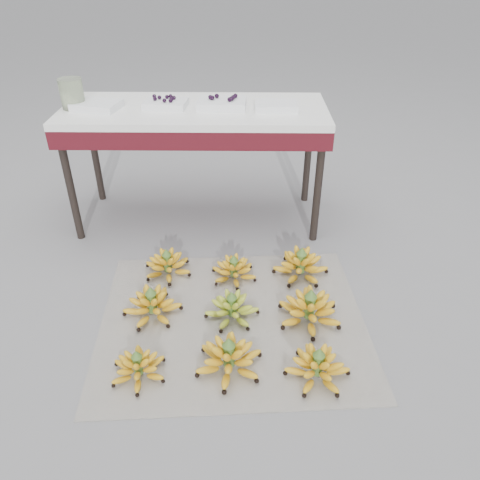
{
  "coord_description": "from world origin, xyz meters",
  "views": [
    {
      "loc": [
        0.15,
        -1.64,
        1.55
      ],
      "look_at": [
        0.12,
        0.26,
        0.31
      ],
      "focal_mm": 35.0,
      "sensor_mm": 36.0,
      "label": 1
    }
  ],
  "objects_px": {
    "bunch_back_right": "(301,265)",
    "tray_far_left": "(97,105)",
    "newspaper_mat": "(233,320)",
    "bunch_back_left": "(168,265)",
    "bunch_mid_right": "(309,310)",
    "glass_jar": "(72,94)",
    "tray_left": "(166,103)",
    "tray_far_right": "(276,106)",
    "bunch_front_center": "(229,358)",
    "bunch_front_right": "(317,367)",
    "tray_right": "(222,103)",
    "bunch_front_left": "(138,367)",
    "bunch_mid_left": "(152,305)",
    "bunch_mid_center": "(232,309)",
    "vendor_table": "(195,121)",
    "bunch_back_center": "(234,270)"
  },
  "relations": [
    {
      "from": "tray_left",
      "to": "tray_far_right",
      "type": "distance_m",
      "value": 0.63
    },
    {
      "from": "bunch_back_center",
      "to": "bunch_back_right",
      "type": "bearing_deg",
      "value": -9.15
    },
    {
      "from": "bunch_front_left",
      "to": "bunch_back_right",
      "type": "bearing_deg",
      "value": 21.7
    },
    {
      "from": "bunch_back_left",
      "to": "tray_far_right",
      "type": "xyz_separation_m",
      "value": [
        0.59,
        0.58,
        0.69
      ]
    },
    {
      "from": "bunch_back_center",
      "to": "tray_left",
      "type": "bearing_deg",
      "value": 106.76
    },
    {
      "from": "bunch_mid_left",
      "to": "bunch_back_right",
      "type": "xyz_separation_m",
      "value": [
        0.74,
        0.33,
        0.0
      ]
    },
    {
      "from": "bunch_back_right",
      "to": "vendor_table",
      "type": "xyz_separation_m",
      "value": [
        -0.59,
        0.62,
        0.58
      ]
    },
    {
      "from": "bunch_mid_right",
      "to": "glass_jar",
      "type": "distance_m",
      "value": 1.76
    },
    {
      "from": "bunch_mid_left",
      "to": "tray_right",
      "type": "relative_size",
      "value": 1.26
    },
    {
      "from": "bunch_mid_left",
      "to": "bunch_front_left",
      "type": "bearing_deg",
      "value": -70.09
    },
    {
      "from": "bunch_front_right",
      "to": "tray_far_right",
      "type": "relative_size",
      "value": 1.47
    },
    {
      "from": "bunch_mid_left",
      "to": "tray_left",
      "type": "xyz_separation_m",
      "value": [
        -0.01,
        0.95,
        0.69
      ]
    },
    {
      "from": "bunch_mid_left",
      "to": "tray_right",
      "type": "distance_m",
      "value": 1.21
    },
    {
      "from": "tray_left",
      "to": "tray_right",
      "type": "xyz_separation_m",
      "value": [
        0.32,
        -0.0,
        0.0
      ]
    },
    {
      "from": "newspaper_mat",
      "to": "bunch_front_right",
      "type": "xyz_separation_m",
      "value": [
        0.36,
        -0.34,
        0.06
      ]
    },
    {
      "from": "vendor_table",
      "to": "glass_jar",
      "type": "relative_size",
      "value": 9.29
    },
    {
      "from": "tray_right",
      "to": "bunch_mid_center",
      "type": "bearing_deg",
      "value": -85.47
    },
    {
      "from": "bunch_back_right",
      "to": "tray_far_left",
      "type": "height_order",
      "value": "tray_far_left"
    },
    {
      "from": "newspaper_mat",
      "to": "tray_far_right",
      "type": "xyz_separation_m",
      "value": [
        0.23,
        0.95,
        0.74
      ]
    },
    {
      "from": "bunch_back_right",
      "to": "tray_far_left",
      "type": "relative_size",
      "value": 1.18
    },
    {
      "from": "tray_right",
      "to": "tray_left",
      "type": "bearing_deg",
      "value": 179.89
    },
    {
      "from": "vendor_table",
      "to": "bunch_front_center",
      "type": "bearing_deg",
      "value": -79.75
    },
    {
      "from": "tray_far_left",
      "to": "tray_left",
      "type": "height_order",
      "value": "tray_left"
    },
    {
      "from": "tray_far_left",
      "to": "glass_jar",
      "type": "distance_m",
      "value": 0.15
    },
    {
      "from": "bunch_front_left",
      "to": "bunch_back_center",
      "type": "bearing_deg",
      "value": 38.51
    },
    {
      "from": "tray_left",
      "to": "bunch_mid_left",
      "type": "bearing_deg",
      "value": -89.19
    },
    {
      "from": "bunch_front_center",
      "to": "bunch_mid_left",
      "type": "height_order",
      "value": "bunch_front_center"
    },
    {
      "from": "bunch_back_center",
      "to": "vendor_table",
      "type": "height_order",
      "value": "vendor_table"
    },
    {
      "from": "newspaper_mat",
      "to": "bunch_back_left",
      "type": "relative_size",
      "value": 3.8
    },
    {
      "from": "bunch_front_left",
      "to": "bunch_back_left",
      "type": "xyz_separation_m",
      "value": [
        0.02,
        0.71,
        0.0
      ]
    },
    {
      "from": "bunch_front_left",
      "to": "tray_far_right",
      "type": "bearing_deg",
      "value": 42.78
    },
    {
      "from": "bunch_front_right",
      "to": "bunch_back_center",
      "type": "xyz_separation_m",
      "value": [
        -0.36,
        0.67,
        -0.0
      ]
    },
    {
      "from": "bunch_front_right",
      "to": "bunch_back_left",
      "type": "distance_m",
      "value": 1.01
    },
    {
      "from": "tray_left",
      "to": "tray_far_right",
      "type": "xyz_separation_m",
      "value": [
        0.63,
        -0.04,
        -0.0
      ]
    },
    {
      "from": "vendor_table",
      "to": "tray_far_right",
      "type": "height_order",
      "value": "tray_far_right"
    },
    {
      "from": "bunch_mid_left",
      "to": "bunch_back_left",
      "type": "distance_m",
      "value": 0.33
    },
    {
      "from": "bunch_front_center",
      "to": "bunch_front_right",
      "type": "xyz_separation_m",
      "value": [
        0.37,
        -0.04,
        -0.0
      ]
    },
    {
      "from": "bunch_mid_right",
      "to": "glass_jar",
      "type": "xyz_separation_m",
      "value": [
        -1.28,
        0.95,
        0.74
      ]
    },
    {
      "from": "bunch_front_left",
      "to": "bunch_mid_left",
      "type": "xyz_separation_m",
      "value": [
        -0.01,
        0.38,
        0.01
      ]
    },
    {
      "from": "bunch_front_center",
      "to": "bunch_back_center",
      "type": "xyz_separation_m",
      "value": [
        0.01,
        0.63,
        -0.01
      ]
    },
    {
      "from": "bunch_mid_right",
      "to": "tray_left",
      "type": "xyz_separation_m",
      "value": [
        -0.76,
        0.98,
        0.68
      ]
    },
    {
      "from": "glass_jar",
      "to": "bunch_mid_left",
      "type": "bearing_deg",
      "value": -60.03
    },
    {
      "from": "bunch_back_center",
      "to": "vendor_table",
      "type": "xyz_separation_m",
      "value": [
        -0.24,
        0.65,
        0.59
      ]
    },
    {
      "from": "vendor_table",
      "to": "tray_left",
      "type": "relative_size",
      "value": 5.99
    },
    {
      "from": "bunch_front_right",
      "to": "bunch_mid_center",
      "type": "bearing_deg",
      "value": 157.51
    },
    {
      "from": "bunch_mid_left",
      "to": "tray_far_right",
      "type": "relative_size",
      "value": 1.48
    },
    {
      "from": "bunch_front_center",
      "to": "bunch_mid_right",
      "type": "height_order",
      "value": "bunch_mid_right"
    },
    {
      "from": "bunch_mid_right",
      "to": "bunch_mid_left",
      "type": "bearing_deg",
      "value": 153.24
    },
    {
      "from": "bunch_mid_left",
      "to": "glass_jar",
      "type": "xyz_separation_m",
      "value": [
        -0.53,
        0.92,
        0.75
      ]
    },
    {
      "from": "bunch_front_center",
      "to": "bunch_mid_center",
      "type": "xyz_separation_m",
      "value": [
        0.0,
        0.32,
        -0.01
      ]
    }
  ]
}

